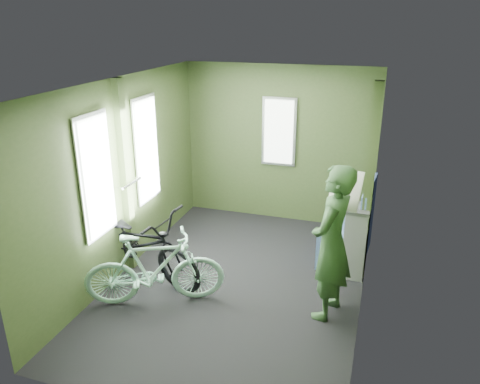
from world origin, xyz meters
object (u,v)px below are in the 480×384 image
(bicycle_black, at_px, (142,277))
(bicycle_mint, at_px, (157,305))
(bench_seat, at_px, (348,235))
(waste_box, at_px, (355,241))
(passenger, at_px, (332,243))

(bicycle_black, distance_m, bicycle_mint, 0.62)
(bicycle_mint, distance_m, bench_seat, 2.53)
(bicycle_black, bearing_deg, bicycle_mint, -118.85)
(bicycle_mint, xyz_separation_m, waste_box, (1.95, 1.31, 0.43))
(bicycle_black, relative_size, bench_seat, 1.76)
(bicycle_black, height_order, passenger, passenger)
(waste_box, relative_size, bench_seat, 0.85)
(passenger, relative_size, waste_box, 1.87)
(bicycle_mint, distance_m, waste_box, 2.39)
(passenger, xyz_separation_m, waste_box, (0.19, 0.90, -0.38))
(passenger, bearing_deg, bicycle_black, -77.37)
(waste_box, height_order, bench_seat, bench_seat)
(passenger, bearing_deg, bench_seat, -169.64)
(bench_seat, bearing_deg, bicycle_mint, -132.12)
(bicycle_black, distance_m, passenger, 2.34)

